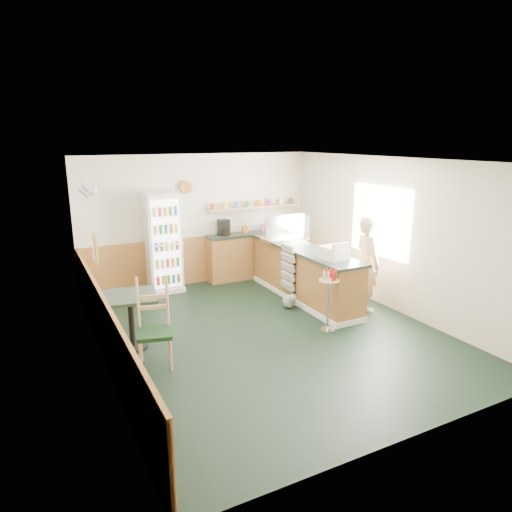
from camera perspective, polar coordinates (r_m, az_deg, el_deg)
ground at (r=7.40m, az=1.53°, el=-9.47°), size 6.00×6.00×0.00m
room_envelope at (r=7.46m, az=-2.62°, el=3.03°), size 5.04×6.02×2.72m
service_counter at (r=8.76m, az=5.95°, el=-2.45°), size 0.68×3.01×1.01m
back_counter at (r=10.10m, az=-0.14°, el=0.45°), size 2.24×0.42×1.69m
drinks_fridge at (r=9.21m, az=-11.48°, el=1.62°), size 0.66×0.54×1.99m
display_case at (r=9.15m, az=3.64°, el=3.51°), size 0.89×0.46×0.50m
cash_register at (r=7.86m, az=9.73°, el=0.39°), size 0.42×0.44×0.22m
shopkeeper at (r=8.31m, az=13.74°, el=-0.92°), size 0.51×0.64×1.71m
condiment_stand at (r=7.31m, az=9.09°, el=-4.35°), size 0.32×0.32×1.00m
newspaper_rack at (r=8.50m, az=4.02°, el=-1.46°), size 0.09×0.44×0.88m
cafe_table at (r=6.89m, az=-15.39°, el=-6.64°), size 0.88×0.88×0.83m
cafe_chair at (r=6.35m, az=-12.88°, el=-7.83°), size 0.55×0.55×1.22m
dog_doorstop at (r=8.35m, az=4.20°, el=-5.61°), size 0.24×0.31×0.29m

